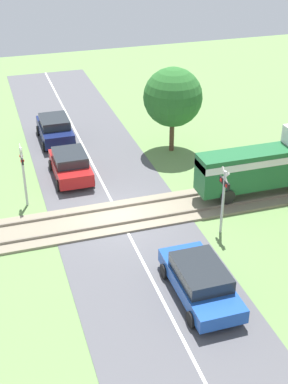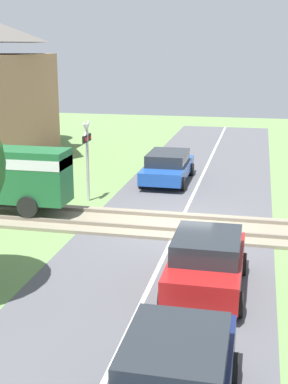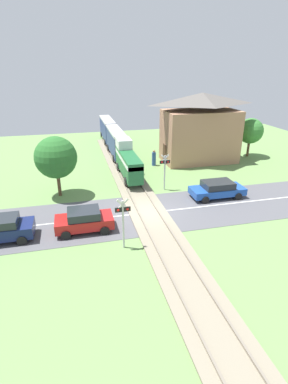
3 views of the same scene
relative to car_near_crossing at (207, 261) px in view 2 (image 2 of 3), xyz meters
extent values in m
plane|color=#66894C|center=(4.68, 1.44, -0.78)|extent=(60.00, 60.00, 0.00)
cube|color=#515156|center=(4.68, 1.44, -0.77)|extent=(48.00, 6.40, 0.02)
cube|color=silver|center=(4.68, 1.44, -0.76)|extent=(48.00, 0.12, 0.00)
cube|color=gray|center=(4.68, 1.44, -0.72)|extent=(2.80, 48.00, 0.12)
cube|color=slate|center=(3.96, 1.44, -0.60)|extent=(0.10, 48.00, 0.12)
cube|color=slate|center=(5.40, 1.44, -0.60)|extent=(0.10, 48.00, 0.12)
cylinder|color=black|center=(3.96, 6.64, -0.16)|extent=(0.14, 0.76, 0.76)
cylinder|color=black|center=(5.40, 6.64, -0.16)|extent=(0.14, 0.76, 0.76)
cube|color=#A81919|center=(0.00, 0.00, -0.15)|extent=(3.74, 1.78, 0.67)
cube|color=#23282D|center=(0.00, 0.00, 0.45)|extent=(2.06, 1.64, 0.52)
cylinder|color=black|center=(1.22, 0.89, -0.48)|extent=(0.60, 0.18, 0.60)
cylinder|color=black|center=(1.22, -0.89, -0.48)|extent=(0.60, 0.18, 0.60)
cylinder|color=black|center=(-1.22, 0.89, -0.48)|extent=(0.60, 0.18, 0.60)
cylinder|color=black|center=(-1.22, -0.89, -0.48)|extent=(0.60, 0.18, 0.60)
cube|color=#1E4CA8|center=(10.94, 2.88, -0.20)|extent=(4.43, 1.84, 0.56)
cube|color=#23282D|center=(10.94, 2.88, 0.34)|extent=(2.43, 1.70, 0.53)
cylinder|color=black|center=(9.50, 1.96, -0.48)|extent=(0.60, 0.18, 0.60)
cylinder|color=black|center=(9.50, 3.80, -0.48)|extent=(0.60, 0.18, 0.60)
cylinder|color=black|center=(12.38, 1.96, -0.48)|extent=(0.60, 0.18, 0.60)
cylinder|color=black|center=(12.38, 3.80, -0.48)|extent=(0.60, 0.18, 0.60)
cube|color=#23282D|center=(-5.06, 0.00, 0.51)|extent=(2.11, 1.64, 0.50)
cylinder|color=black|center=(-3.81, 0.89, -0.48)|extent=(0.60, 0.18, 0.60)
cylinder|color=black|center=(-3.81, -0.89, -0.48)|extent=(0.60, 0.18, 0.60)
cylinder|color=#B7B7B7|center=(7.20, 5.48, 0.77)|extent=(0.12, 0.12, 3.10)
cube|color=black|center=(7.20, 5.48, 1.76)|extent=(0.90, 0.08, 0.28)
sphere|color=red|center=(7.47, 5.48, 1.76)|extent=(0.18, 0.18, 0.18)
sphere|color=red|center=(6.93, 5.48, 1.76)|extent=(0.18, 0.18, 0.18)
cube|color=silver|center=(7.20, 5.48, 2.06)|extent=(0.72, 0.04, 0.72)
cube|color=silver|center=(7.20, 5.48, 2.06)|extent=(0.72, 0.04, 0.72)
cylinder|color=brown|center=(20.02, 13.13, 0.11)|extent=(0.28, 0.28, 1.79)
sphere|color=#387A33|center=(20.02, 13.13, 2.24)|extent=(2.91, 2.91, 2.91)
camera|label=1|loc=(25.41, -3.90, 12.77)|focal=50.00mm
camera|label=2|loc=(-12.58, -1.11, 5.26)|focal=50.00mm
camera|label=3|loc=(-0.30, -17.72, 9.36)|focal=28.00mm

